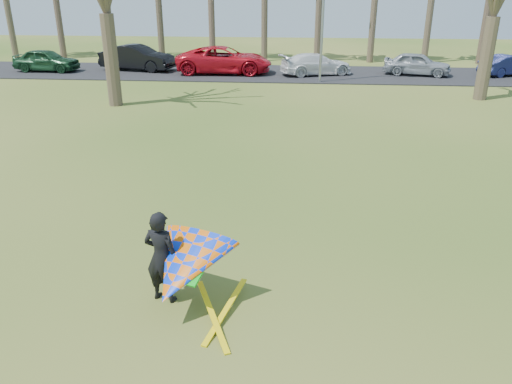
# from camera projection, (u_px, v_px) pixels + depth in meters

# --- Properties ---
(ground) EXTENTS (100.00, 100.00, 0.00)m
(ground) POSITION_uv_depth(u_px,v_px,m) (247.00, 283.00, 9.71)
(ground) COLOR #204F11
(ground) RESTS_ON ground
(parking_strip) EXTENTS (46.00, 7.00, 0.06)m
(parking_strip) POSITION_uv_depth(u_px,v_px,m) (288.00, 74.00, 32.70)
(parking_strip) COLOR black
(parking_strip) RESTS_ON ground
(streetlight) EXTENTS (2.28, 0.18, 8.00)m
(streetlight) POSITION_uv_depth(u_px,v_px,m) (326.00, 3.00, 28.06)
(streetlight) COLOR gray
(streetlight) RESTS_ON ground
(car_0) EXTENTS (4.34, 1.93, 1.45)m
(car_0) POSITION_uv_depth(u_px,v_px,m) (46.00, 60.00, 33.10)
(car_0) COLOR #1A4225
(car_0) RESTS_ON parking_strip
(car_1) EXTENTS (5.26, 2.72, 1.65)m
(car_1) POSITION_uv_depth(u_px,v_px,m) (137.00, 58.00, 33.48)
(car_1) COLOR black
(car_1) RESTS_ON parking_strip
(car_2) EXTENTS (6.21, 3.00, 1.70)m
(car_2) POSITION_uv_depth(u_px,v_px,m) (224.00, 60.00, 32.29)
(car_2) COLOR red
(car_2) RESTS_ON parking_strip
(car_3) EXTENTS (4.95, 3.30, 1.33)m
(car_3) POSITION_uv_depth(u_px,v_px,m) (316.00, 64.00, 31.81)
(car_3) COLOR white
(car_3) RESTS_ON parking_strip
(car_4) EXTENTS (4.42, 2.65, 1.41)m
(car_4) POSITION_uv_depth(u_px,v_px,m) (417.00, 64.00, 31.71)
(car_4) COLOR #979DA4
(car_4) RESTS_ON parking_strip
(car_5) EXTENTS (4.12, 2.85, 1.29)m
(car_5) POSITION_uv_depth(u_px,v_px,m) (509.00, 65.00, 31.59)
(car_5) COLOR #1A2150
(car_5) RESTS_ON parking_strip
(kite_flyer) EXTENTS (2.13, 2.39, 2.02)m
(kite_flyer) POSITION_uv_depth(u_px,v_px,m) (181.00, 266.00, 8.67)
(kite_flyer) COLOR black
(kite_flyer) RESTS_ON ground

